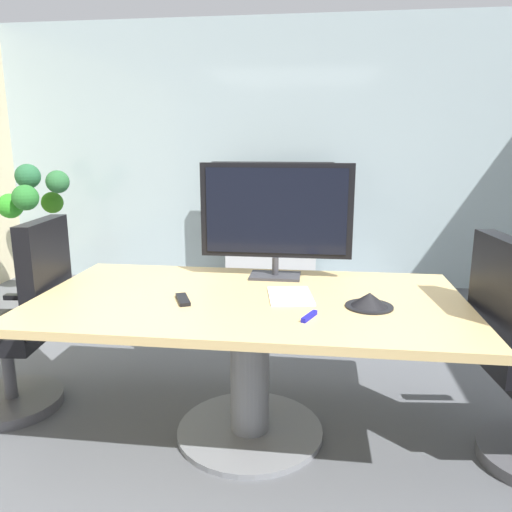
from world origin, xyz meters
The scene contains 11 objects.
ground_plane centered at (0.00, 0.00, 0.00)m, with size 7.49×7.49×0.00m, color #515459.
wall_back_glass_partition centered at (0.00, 3.24, 1.36)m, with size 6.05×0.10×2.72m, color #9EB2B7.
conference_table centered at (0.10, 0.29, 0.56)m, with size 2.09×1.12×0.75m.
office_chair_left centered at (-1.21, 0.40, 0.46)m, with size 0.62×0.59×1.09m.
tv_monitor centered at (0.19, 0.68, 1.11)m, with size 0.84×0.18×0.64m.
wall_display_unit centered at (-0.04, 2.89, 0.44)m, with size 1.20×0.36×1.31m.
potted_plant centered at (-2.30, 2.44, 0.71)m, with size 0.64×0.63×1.29m.
conference_phone centered at (0.67, 0.21, 0.78)m, with size 0.22×0.22×0.07m.
remote_control centered at (-0.21, 0.19, 0.76)m, with size 0.05×0.17×0.02m, color black.
whiteboard_marker centered at (0.39, 0.03, 0.76)m, with size 0.13×0.02×0.02m, color #1919A5.
paper_notepad centered at (0.29, 0.33, 0.75)m, with size 0.21×0.30×0.01m, color white.
Camera 1 is at (0.42, -2.00, 1.49)m, focal length 34.52 mm.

